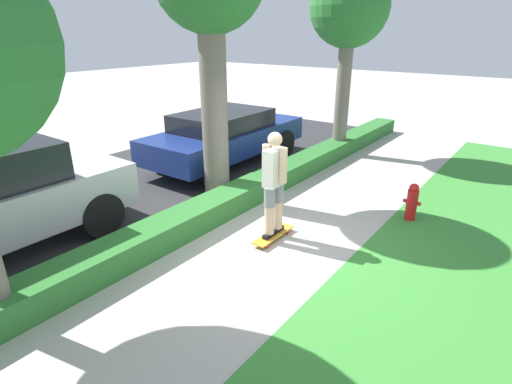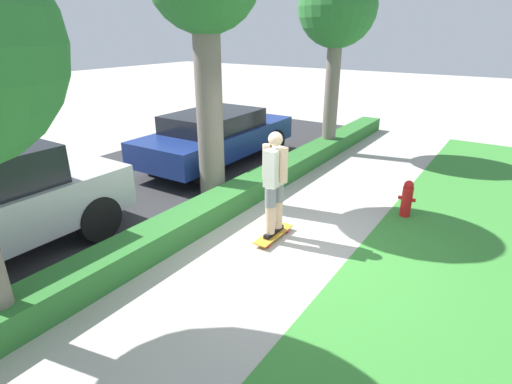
{
  "view_description": "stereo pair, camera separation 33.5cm",
  "coord_description": "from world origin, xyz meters",
  "px_view_note": "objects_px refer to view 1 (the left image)",
  "views": [
    {
      "loc": [
        -4.76,
        -3.0,
        3.21
      ],
      "look_at": [
        0.04,
        0.6,
        0.78
      ],
      "focal_mm": 28.0,
      "sensor_mm": 36.0,
      "label": 1
    },
    {
      "loc": [
        -4.95,
        -2.73,
        3.21
      ],
      "look_at": [
        0.04,
        0.6,
        0.78
      ],
      "focal_mm": 28.0,
      "sensor_mm": 36.0,
      "label": 2
    }
  ],
  "objects_px": {
    "fire_hydrant": "(412,202)",
    "skater_person": "(274,182)",
    "parked_car_middle": "(226,135)",
    "skateboard": "(273,235)",
    "tree_far": "(349,12)"
  },
  "relations": [
    {
      "from": "skateboard",
      "to": "skater_person",
      "type": "bearing_deg",
      "value": 69.44
    },
    {
      "from": "parked_car_middle",
      "to": "skateboard",
      "type": "bearing_deg",
      "value": -129.67
    },
    {
      "from": "skateboard",
      "to": "fire_hydrant",
      "type": "xyz_separation_m",
      "value": [
        2.1,
        -1.58,
        0.28
      ]
    },
    {
      "from": "skateboard",
      "to": "tree_far",
      "type": "distance_m",
      "value": 6.44
    },
    {
      "from": "skateboard",
      "to": "skater_person",
      "type": "height_order",
      "value": "skater_person"
    },
    {
      "from": "fire_hydrant",
      "to": "tree_far",
      "type": "bearing_deg",
      "value": 43.65
    },
    {
      "from": "tree_far",
      "to": "skateboard",
      "type": "bearing_deg",
      "value": -165.21
    },
    {
      "from": "tree_far",
      "to": "parked_car_middle",
      "type": "bearing_deg",
      "value": 143.49
    },
    {
      "from": "parked_car_middle",
      "to": "tree_far",
      "type": "bearing_deg",
      "value": -37.7
    },
    {
      "from": "fire_hydrant",
      "to": "skater_person",
      "type": "bearing_deg",
      "value": 143.01
    },
    {
      "from": "skater_person",
      "to": "parked_car_middle",
      "type": "relative_size",
      "value": 0.38
    },
    {
      "from": "skateboard",
      "to": "parked_car_middle",
      "type": "bearing_deg",
      "value": 51.51
    },
    {
      "from": "skateboard",
      "to": "tree_far",
      "type": "height_order",
      "value": "tree_far"
    },
    {
      "from": "skater_person",
      "to": "parked_car_middle",
      "type": "distance_m",
      "value": 4.2
    },
    {
      "from": "skater_person",
      "to": "parked_car_middle",
      "type": "xyz_separation_m",
      "value": [
        2.61,
        3.28,
        -0.26
      ]
    }
  ]
}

